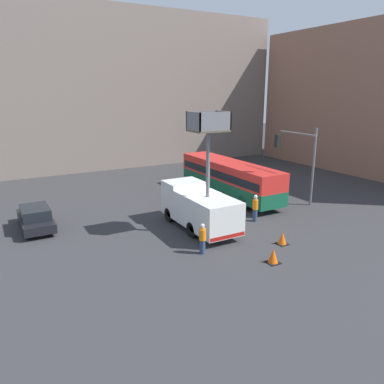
{
  "coord_description": "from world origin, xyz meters",
  "views": [
    {
      "loc": [
        -11.79,
        -20.19,
        8.73
      ],
      "look_at": [
        -0.27,
        0.5,
        2.25
      ],
      "focal_mm": 35.0,
      "sensor_mm": 36.0,
      "label": 1
    }
  ],
  "objects_px": {
    "road_worker_near_truck": "(202,239)",
    "city_bus": "(229,176)",
    "road_worker_directing": "(255,208)",
    "traffic_cone_mid_road": "(282,239)",
    "utility_truck": "(199,205)",
    "parked_car_curbside": "(36,218)",
    "traffic_light_pole": "(301,155)",
    "traffic_cone_near_truck": "(273,256)"
  },
  "relations": [
    {
      "from": "traffic_cone_near_truck",
      "to": "parked_car_curbside",
      "type": "bearing_deg",
      "value": 131.86
    },
    {
      "from": "utility_truck",
      "to": "road_worker_near_truck",
      "type": "xyz_separation_m",
      "value": [
        -1.76,
        -3.42,
        -0.75
      ]
    },
    {
      "from": "road_worker_near_truck",
      "to": "traffic_cone_mid_road",
      "type": "distance_m",
      "value": 4.91
    },
    {
      "from": "traffic_cone_mid_road",
      "to": "road_worker_directing",
      "type": "bearing_deg",
      "value": 74.47
    },
    {
      "from": "utility_truck",
      "to": "traffic_light_pole",
      "type": "height_order",
      "value": "utility_truck"
    },
    {
      "from": "road_worker_directing",
      "to": "traffic_cone_near_truck",
      "type": "height_order",
      "value": "road_worker_directing"
    },
    {
      "from": "utility_truck",
      "to": "road_worker_near_truck",
      "type": "distance_m",
      "value": 3.92
    },
    {
      "from": "road_worker_near_truck",
      "to": "traffic_light_pole",
      "type": "bearing_deg",
      "value": 70.44
    },
    {
      "from": "traffic_light_pole",
      "to": "traffic_cone_near_truck",
      "type": "height_order",
      "value": "traffic_light_pole"
    },
    {
      "from": "city_bus",
      "to": "traffic_cone_mid_road",
      "type": "distance_m",
      "value": 10.49
    },
    {
      "from": "road_worker_near_truck",
      "to": "road_worker_directing",
      "type": "relative_size",
      "value": 0.93
    },
    {
      "from": "road_worker_near_truck",
      "to": "road_worker_directing",
      "type": "xyz_separation_m",
      "value": [
        5.84,
        2.8,
        0.08
      ]
    },
    {
      "from": "traffic_light_pole",
      "to": "road_worker_near_truck",
      "type": "relative_size",
      "value": 3.43
    },
    {
      "from": "traffic_cone_mid_road",
      "to": "traffic_light_pole",
      "type": "bearing_deg",
      "value": 39.26
    },
    {
      "from": "traffic_light_pole",
      "to": "parked_car_curbside",
      "type": "distance_m",
      "value": 19.05
    },
    {
      "from": "traffic_light_pole",
      "to": "traffic_cone_near_truck",
      "type": "distance_m",
      "value": 10.95
    },
    {
      "from": "traffic_light_pole",
      "to": "traffic_cone_mid_road",
      "type": "relative_size",
      "value": 8.09
    },
    {
      "from": "utility_truck",
      "to": "traffic_cone_near_truck",
      "type": "relative_size",
      "value": 9.67
    },
    {
      "from": "traffic_light_pole",
      "to": "road_worker_directing",
      "type": "height_order",
      "value": "traffic_light_pole"
    },
    {
      "from": "road_worker_directing",
      "to": "traffic_cone_near_truck",
      "type": "bearing_deg",
      "value": 5.31
    },
    {
      "from": "road_worker_directing",
      "to": "parked_car_curbside",
      "type": "distance_m",
      "value": 14.49
    },
    {
      "from": "road_worker_near_truck",
      "to": "parked_car_curbside",
      "type": "height_order",
      "value": "road_worker_near_truck"
    },
    {
      "from": "traffic_cone_near_truck",
      "to": "traffic_cone_mid_road",
      "type": "distance_m",
      "value": 2.67
    },
    {
      "from": "traffic_light_pole",
      "to": "road_worker_directing",
      "type": "xyz_separation_m",
      "value": [
        -4.82,
        -0.89,
        -3.14
      ]
    },
    {
      "from": "utility_truck",
      "to": "road_worker_near_truck",
      "type": "bearing_deg",
      "value": -117.31
    },
    {
      "from": "traffic_light_pole",
      "to": "city_bus",
      "type": "bearing_deg",
      "value": 119.28
    },
    {
      "from": "city_bus",
      "to": "road_worker_directing",
      "type": "height_order",
      "value": "city_bus"
    },
    {
      "from": "utility_truck",
      "to": "traffic_cone_mid_road",
      "type": "bearing_deg",
      "value": -56.86
    },
    {
      "from": "city_bus",
      "to": "traffic_cone_mid_road",
      "type": "height_order",
      "value": "city_bus"
    },
    {
      "from": "road_worker_near_truck",
      "to": "traffic_cone_mid_road",
      "type": "relative_size",
      "value": 2.36
    },
    {
      "from": "road_worker_near_truck",
      "to": "traffic_cone_near_truck",
      "type": "distance_m",
      "value": 3.86
    },
    {
      "from": "traffic_cone_near_truck",
      "to": "parked_car_curbside",
      "type": "height_order",
      "value": "parked_car_curbside"
    },
    {
      "from": "parked_car_curbside",
      "to": "road_worker_directing",
      "type": "bearing_deg",
      "value": -23.2
    },
    {
      "from": "road_worker_near_truck",
      "to": "city_bus",
      "type": "bearing_deg",
      "value": 99.79
    },
    {
      "from": "utility_truck",
      "to": "traffic_cone_mid_road",
      "type": "xyz_separation_m",
      "value": [
        2.98,
        -4.57,
        -1.26
      ]
    },
    {
      "from": "city_bus",
      "to": "parked_car_curbside",
      "type": "xyz_separation_m",
      "value": [
        -15.27,
        -0.28,
        -1.0
      ]
    },
    {
      "from": "road_worker_near_truck",
      "to": "road_worker_directing",
      "type": "bearing_deg",
      "value": 76.95
    },
    {
      "from": "city_bus",
      "to": "road_worker_directing",
      "type": "bearing_deg",
      "value": 172.98
    },
    {
      "from": "traffic_light_pole",
      "to": "traffic_cone_near_truck",
      "type": "bearing_deg",
      "value": -141.12
    },
    {
      "from": "utility_truck",
      "to": "traffic_cone_near_truck",
      "type": "distance_m",
      "value": 6.38
    },
    {
      "from": "traffic_light_pole",
      "to": "traffic_cone_near_truck",
      "type": "xyz_separation_m",
      "value": [
        -8.02,
        -6.47,
        -3.72
      ]
    },
    {
      "from": "traffic_cone_near_truck",
      "to": "parked_car_curbside",
      "type": "xyz_separation_m",
      "value": [
        -10.11,
        11.29,
        0.4
      ]
    }
  ]
}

